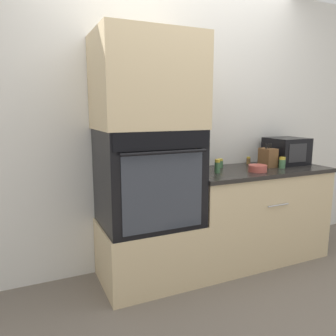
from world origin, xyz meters
The scene contains 13 objects.
ground_plane centered at (0.00, 0.00, 0.00)m, with size 12.00×12.00×0.00m, color #6B6056.
wall_back centered at (0.00, 0.63, 1.25)m, with size 8.00×0.05×2.50m.
oven_cabinet_base centered at (-0.39, 0.30, 0.25)m, with size 0.78×0.60×0.49m.
wall_oven centered at (-0.39, 0.30, 0.87)m, with size 0.75×0.64×0.75m.
oven_cabinet_upper centered at (-0.39, 0.30, 1.60)m, with size 0.78×0.60×0.70m.
counter_unit centered at (0.67, 0.30, 0.43)m, with size 1.36×0.63×0.86m.
microwave centered at (1.11, 0.39, 0.99)m, with size 0.35×0.34×0.26m.
knife_block centered at (0.82, 0.32, 0.95)m, with size 0.11×0.15×0.22m.
bowl centered at (0.58, 0.16, 0.89)m, with size 0.16×0.16×0.06m.
condiment_jar_near centered at (0.77, 0.54, 0.90)m, with size 0.04×0.04×0.07m.
condiment_jar_mid centered at (0.89, 0.21, 0.91)m, with size 0.06×0.06×0.10m.
condiment_jar_far centered at (0.39, 0.48, 0.90)m, with size 0.05×0.05×0.08m.
condiment_jar_back centered at (0.23, 0.26, 0.92)m, with size 0.05×0.05×0.12m.
Camera 1 is at (-1.29, -2.06, 1.39)m, focal length 35.00 mm.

